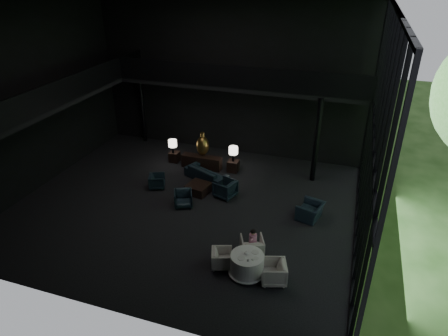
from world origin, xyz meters
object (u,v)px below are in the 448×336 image
(console, at_px, (202,162))
(dining_chair_east, at_px, (273,271))
(lounge_armchair_west, at_px, (157,181))
(table_lamp_left, at_px, (173,144))
(side_table_left, at_px, (175,157))
(side_table_right, at_px, (233,166))
(dining_chair_west, at_px, (222,258))
(dining_chair_north, at_px, (252,245))
(table_lamp_right, at_px, (233,151))
(lounge_armchair_south, at_px, (183,198))
(coffee_table, at_px, (198,188))
(child, at_px, (253,237))
(dining_table, at_px, (247,265))
(sofa, at_px, (207,171))
(bronze_urn, at_px, (203,145))
(lounge_armchair_east, at_px, (225,187))
(window_armchair, at_px, (311,209))

(console, height_order, dining_chair_east, dining_chair_east)
(lounge_armchair_west, height_order, dining_chair_east, dining_chair_east)
(console, distance_m, table_lamp_left, 1.76)
(side_table_left, relative_size, side_table_right, 0.93)
(lounge_armchair_west, height_order, dining_chair_west, lounge_armchair_west)
(dining_chair_north, bearing_deg, lounge_armchair_west, -54.71)
(dining_chair_west, bearing_deg, table_lamp_right, -4.71)
(console, distance_m, lounge_armchair_south, 3.55)
(table_lamp_left, xyz_separation_m, lounge_armchair_west, (0.38, -2.59, -0.72))
(coffee_table, relative_size, child, 1.60)
(dining_chair_east, bearing_deg, dining_chair_north, -154.82)
(dining_chair_west, bearing_deg, dining_table, -114.17)
(side_table_right, height_order, lounge_armchair_west, lounge_armchair_west)
(sofa, relative_size, child, 4.04)
(dining_table, bearing_deg, bronze_urn, 121.43)
(side_table_left, height_order, dining_table, dining_table)
(side_table_right, distance_m, dining_chair_west, 6.94)
(table_lamp_left, bearing_deg, side_table_right, 0.57)
(bronze_urn, xyz_separation_m, dining_chair_north, (4.11, -5.88, -0.75))
(console, height_order, table_lamp_left, table_lamp_left)
(table_lamp_left, relative_size, dining_table, 0.57)
(side_table_left, xyz_separation_m, dining_chair_west, (4.90, -6.82, 0.06))
(lounge_armchair_east, distance_m, dining_chair_west, 4.54)
(side_table_right, relative_size, dining_table, 0.45)
(side_table_right, bearing_deg, lounge_armchair_south, -106.27)
(child, bearing_deg, dining_chair_west, 49.22)
(side_table_left, bearing_deg, table_lamp_left, -90.00)
(side_table_left, xyz_separation_m, dining_chair_east, (6.69, -6.99, 0.16))
(bronze_urn, xyz_separation_m, sofa, (0.66, -1.26, -0.69))
(side_table_right, distance_m, lounge_armchair_west, 3.85)
(bronze_urn, height_order, table_lamp_left, bronze_urn)
(window_armchair, bearing_deg, console, -101.01)
(side_table_left, height_order, sofa, sofa)
(lounge_armchair_west, xyz_separation_m, child, (5.33, -3.16, 0.42))
(lounge_armchair_west, xyz_separation_m, coffee_table, (1.95, 0.18, -0.12))
(bronze_urn, bearing_deg, lounge_armchair_east, -50.98)
(bronze_urn, xyz_separation_m, lounge_armchair_south, (0.53, -3.70, -0.77))
(table_lamp_left, bearing_deg, child, -45.18)
(table_lamp_left, height_order, dining_chair_east, table_lamp_left)
(sofa, relative_size, dining_table, 1.88)
(coffee_table, height_order, dining_chair_north, dining_chair_north)
(side_table_left, xyz_separation_m, lounge_armchair_east, (3.57, -2.48, 0.21))
(side_table_left, bearing_deg, dining_chair_north, -46.09)
(lounge_armchair_west, bearing_deg, dining_chair_west, -154.39)
(lounge_armchair_west, xyz_separation_m, dining_chair_north, (5.32, -3.21, 0.08))
(console, distance_m, side_table_left, 1.62)
(side_table_right, distance_m, window_armchair, 5.06)
(side_table_left, xyz_separation_m, lounge_armchair_south, (2.13, -3.75, 0.11))
(lounge_armchair_south, height_order, coffee_table, lounge_armchair_south)
(coffee_table, bearing_deg, dining_chair_east, -45.61)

